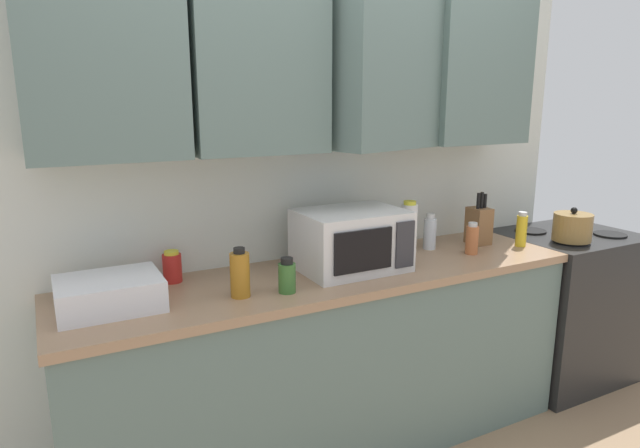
{
  "coord_description": "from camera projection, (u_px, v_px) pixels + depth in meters",
  "views": [
    {
      "loc": [
        -1.16,
        -2.4,
        1.68
      ],
      "look_at": [
        -0.03,
        -0.25,
        1.12
      ],
      "focal_mm": 30.59,
      "sensor_mm": 36.0,
      "label": 1
    }
  ],
  "objects": [
    {
      "name": "dish_rack",
      "position": [
        109.0,
        293.0,
        2.07
      ],
      "size": [
        0.38,
        0.3,
        0.12
      ],
      "primitive_type": "cube",
      "color": "silver",
      "rests_on": "counter_run"
    },
    {
      "name": "bottle_yellow_mustard",
      "position": [
        521.0,
        230.0,
        2.94
      ],
      "size": [
        0.06,
        0.06,
        0.19
      ],
      "color": "gold",
      "rests_on": "counter_run"
    },
    {
      "name": "microwave",
      "position": [
        351.0,
        240.0,
        2.53
      ],
      "size": [
        0.48,
        0.37,
        0.28
      ],
      "color": "silver",
      "rests_on": "counter_run"
    },
    {
      "name": "wall_back_with_cabinets",
      "position": [
        309.0,
        121.0,
        2.56
      ],
      "size": [
        3.31,
        0.49,
        2.6
      ],
      "color": "silver",
      "rests_on": "ground_plane"
    },
    {
      "name": "bottle_green_oil",
      "position": [
        287.0,
        276.0,
        2.24
      ],
      "size": [
        0.07,
        0.07,
        0.15
      ],
      "color": "#386B2D",
      "rests_on": "counter_run"
    },
    {
      "name": "bottle_clear_tall",
      "position": [
        430.0,
        233.0,
        2.88
      ],
      "size": [
        0.07,
        0.07,
        0.19
      ],
      "color": "silver",
      "rests_on": "counter_run"
    },
    {
      "name": "bottle_amber_vinegar",
      "position": [
        240.0,
        274.0,
        2.18
      ],
      "size": [
        0.08,
        0.08,
        0.2
      ],
      "color": "#AD701E",
      "rests_on": "counter_run"
    },
    {
      "name": "bottle_spice_jar",
      "position": [
        472.0,
        239.0,
        2.79
      ],
      "size": [
        0.06,
        0.06,
        0.17
      ],
      "color": "#BC6638",
      "rests_on": "counter_run"
    },
    {
      "name": "bottle_white_jar",
      "position": [
        409.0,
        228.0,
        2.8
      ],
      "size": [
        0.08,
        0.08,
        0.27
      ],
      "color": "white",
      "rests_on": "counter_run"
    },
    {
      "name": "bottle_red_sauce",
      "position": [
        172.0,
        267.0,
        2.36
      ],
      "size": [
        0.08,
        0.08,
        0.14
      ],
      "color": "red",
      "rests_on": "counter_run"
    },
    {
      "name": "counter_run",
      "position": [
        331.0,
        361.0,
        2.62
      ],
      "size": [
        2.44,
        0.63,
        0.9
      ],
      "color": "slate",
      "rests_on": "ground_plane"
    },
    {
      "name": "stove_range",
      "position": [
        562.0,
        305.0,
        3.33
      ],
      "size": [
        0.76,
        0.64,
        0.91
      ],
      "color": "black",
      "rests_on": "ground_plane"
    },
    {
      "name": "kettle",
      "position": [
        572.0,
        227.0,
        3.01
      ],
      "size": [
        0.21,
        0.21,
        0.19
      ],
      "color": "olive",
      "rests_on": "stove_range"
    },
    {
      "name": "knife_block",
      "position": [
        479.0,
        225.0,
        2.98
      ],
      "size": [
        0.11,
        0.13,
        0.29
      ],
      "color": "brown",
      "rests_on": "counter_run"
    }
  ]
}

